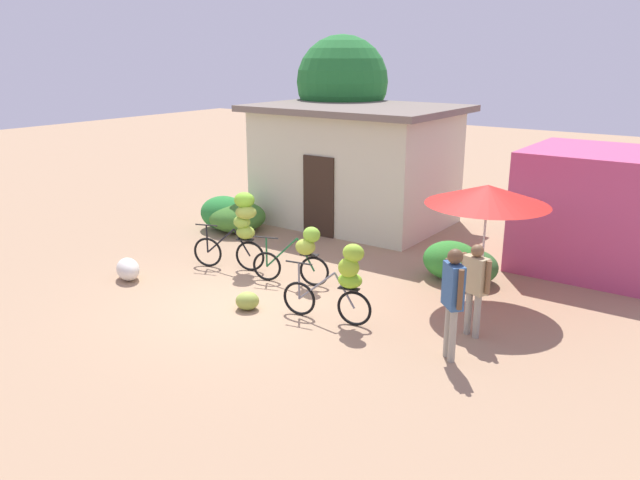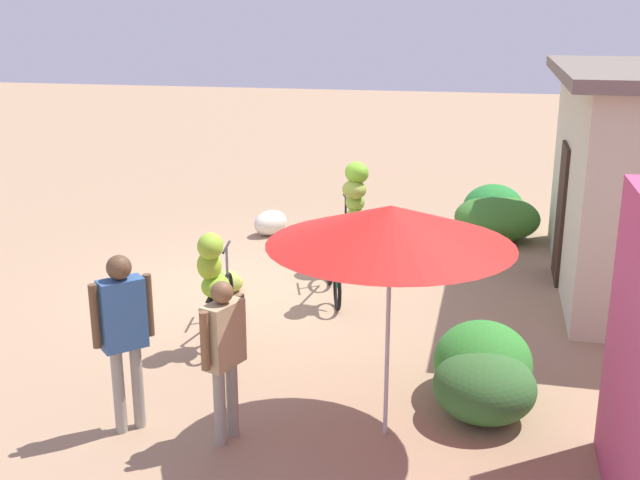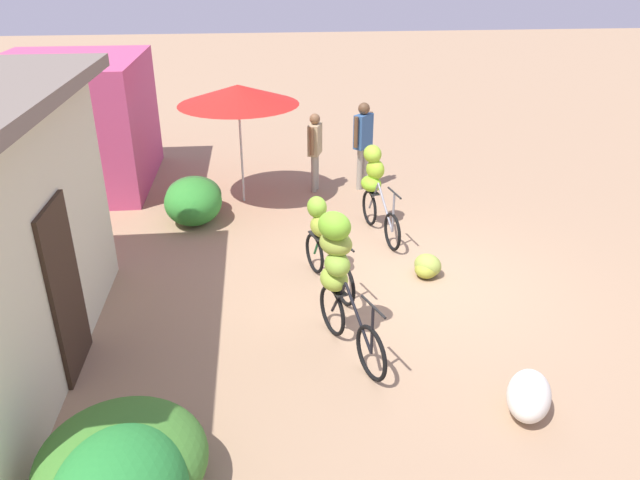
{
  "view_description": "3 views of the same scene",
  "coord_description": "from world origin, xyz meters",
  "px_view_note": "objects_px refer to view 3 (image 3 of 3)",
  "views": [
    {
      "loc": [
        7.19,
        -7.9,
        4.4
      ],
      "look_at": [
        0.36,
        1.7,
        0.84
      ],
      "focal_mm": 34.79,
      "sensor_mm": 36.0,
      "label": 1
    },
    {
      "loc": [
        9.77,
        3.25,
        3.77
      ],
      "look_at": [
        0.84,
        1.2,
        1.06
      ],
      "focal_mm": 42.87,
      "sensor_mm": 36.0,
      "label": 2
    },
    {
      "loc": [
        -7.43,
        2.09,
        4.32
      ],
      "look_at": [
        0.08,
        1.31,
        0.7
      ],
      "focal_mm": 33.87,
      "sensor_mm": 36.0,
      "label": 3
    }
  ],
  "objects_px": {
    "market_umbrella": "(238,95)",
    "person_bystander": "(315,145)",
    "shop_pink": "(74,123)",
    "bicycle_leftmost": "(339,269)",
    "bicycle_center_loaded": "(375,184)",
    "person_vendor": "(363,137)",
    "bicycle_near_pile": "(323,236)",
    "produce_sack": "(529,396)",
    "banana_pile_on_ground": "(427,267)"
  },
  "relations": [
    {
      "from": "market_umbrella",
      "to": "person_bystander",
      "type": "distance_m",
      "value": 1.83
    },
    {
      "from": "shop_pink",
      "to": "bicycle_leftmost",
      "type": "bearing_deg",
      "value": -143.68
    },
    {
      "from": "bicycle_center_loaded",
      "to": "person_bystander",
      "type": "distance_m",
      "value": 2.13
    },
    {
      "from": "market_umbrella",
      "to": "person_vendor",
      "type": "relative_size",
      "value": 1.28
    },
    {
      "from": "bicycle_center_loaded",
      "to": "person_bystander",
      "type": "relative_size",
      "value": 1.05
    },
    {
      "from": "bicycle_near_pile",
      "to": "person_vendor",
      "type": "distance_m",
      "value": 3.87
    },
    {
      "from": "person_bystander",
      "to": "produce_sack",
      "type": "bearing_deg",
      "value": -166.86
    },
    {
      "from": "produce_sack",
      "to": "person_vendor",
      "type": "relative_size",
      "value": 0.41
    },
    {
      "from": "bicycle_center_loaded",
      "to": "person_vendor",
      "type": "height_order",
      "value": "person_vendor"
    },
    {
      "from": "bicycle_near_pile",
      "to": "person_vendor",
      "type": "bearing_deg",
      "value": -17.91
    },
    {
      "from": "person_vendor",
      "to": "shop_pink",
      "type": "bearing_deg",
      "value": 81.21
    },
    {
      "from": "bicycle_leftmost",
      "to": "person_vendor",
      "type": "height_order",
      "value": "person_vendor"
    },
    {
      "from": "market_umbrella",
      "to": "produce_sack",
      "type": "xyz_separation_m",
      "value": [
        -6.25,
        -2.97,
        -1.81
      ]
    },
    {
      "from": "market_umbrella",
      "to": "bicycle_near_pile",
      "type": "distance_m",
      "value": 3.67
    },
    {
      "from": "bicycle_leftmost",
      "to": "person_vendor",
      "type": "distance_m",
      "value": 5.35
    },
    {
      "from": "shop_pink",
      "to": "market_umbrella",
      "type": "distance_m",
      "value": 3.63
    },
    {
      "from": "bicycle_leftmost",
      "to": "produce_sack",
      "type": "bearing_deg",
      "value": -129.77
    },
    {
      "from": "bicycle_center_loaded",
      "to": "banana_pile_on_ground",
      "type": "xyz_separation_m",
      "value": [
        -1.73,
        -0.48,
        -0.68
      ]
    },
    {
      "from": "bicycle_leftmost",
      "to": "banana_pile_on_ground",
      "type": "relative_size",
      "value": 2.96
    },
    {
      "from": "bicycle_near_pile",
      "to": "bicycle_leftmost",
      "type": "bearing_deg",
      "value": -179.53
    },
    {
      "from": "bicycle_leftmost",
      "to": "produce_sack",
      "type": "xyz_separation_m",
      "value": [
        -1.48,
        -1.78,
        -0.78
      ]
    },
    {
      "from": "bicycle_center_loaded",
      "to": "person_bystander",
      "type": "height_order",
      "value": "person_bystander"
    },
    {
      "from": "bicycle_center_loaded",
      "to": "person_vendor",
      "type": "relative_size",
      "value": 0.94
    },
    {
      "from": "bicycle_near_pile",
      "to": "person_bystander",
      "type": "relative_size",
      "value": 0.99
    },
    {
      "from": "bicycle_near_pile",
      "to": "market_umbrella",
      "type": "bearing_deg",
      "value": 20.13
    },
    {
      "from": "bicycle_leftmost",
      "to": "bicycle_center_loaded",
      "type": "height_order",
      "value": "bicycle_leftmost"
    },
    {
      "from": "bicycle_leftmost",
      "to": "person_bystander",
      "type": "xyz_separation_m",
      "value": [
        5.19,
        -0.22,
        -0.06
      ]
    },
    {
      "from": "market_umbrella",
      "to": "produce_sack",
      "type": "height_order",
      "value": "market_umbrella"
    },
    {
      "from": "shop_pink",
      "to": "person_vendor",
      "type": "distance_m",
      "value": 5.72
    },
    {
      "from": "bicycle_center_loaded",
      "to": "person_bystander",
      "type": "xyz_separation_m",
      "value": [
        1.96,
        0.82,
        0.12
      ]
    },
    {
      "from": "shop_pink",
      "to": "person_bystander",
      "type": "distance_m",
      "value": 4.8
    },
    {
      "from": "shop_pink",
      "to": "market_umbrella",
      "type": "relative_size",
      "value": 1.45
    },
    {
      "from": "bicycle_near_pile",
      "to": "banana_pile_on_ground",
      "type": "distance_m",
      "value": 1.63
    },
    {
      "from": "market_umbrella",
      "to": "produce_sack",
      "type": "relative_size",
      "value": 3.15
    },
    {
      "from": "bicycle_center_loaded",
      "to": "banana_pile_on_ground",
      "type": "height_order",
      "value": "bicycle_center_loaded"
    },
    {
      "from": "bicycle_near_pile",
      "to": "produce_sack",
      "type": "height_order",
      "value": "bicycle_near_pile"
    },
    {
      "from": "person_vendor",
      "to": "person_bystander",
      "type": "xyz_separation_m",
      "value": [
        -0.03,
        0.95,
        -0.12
      ]
    },
    {
      "from": "bicycle_leftmost",
      "to": "bicycle_center_loaded",
      "type": "distance_m",
      "value": 3.4
    },
    {
      "from": "bicycle_near_pile",
      "to": "person_bystander",
      "type": "distance_m",
      "value": 3.65
    },
    {
      "from": "bicycle_center_loaded",
      "to": "market_umbrella",
      "type": "bearing_deg",
      "value": 55.45
    },
    {
      "from": "shop_pink",
      "to": "produce_sack",
      "type": "xyz_separation_m",
      "value": [
        -7.57,
        -6.26,
        -1.03
      ]
    },
    {
      "from": "shop_pink",
      "to": "market_umbrella",
      "type": "xyz_separation_m",
      "value": [
        -1.33,
        -3.29,
        0.77
      ]
    },
    {
      "from": "banana_pile_on_ground",
      "to": "bicycle_leftmost",
      "type": "bearing_deg",
      "value": 134.55
    },
    {
      "from": "market_umbrella",
      "to": "bicycle_center_loaded",
      "type": "relative_size",
      "value": 1.35
    },
    {
      "from": "person_vendor",
      "to": "person_bystander",
      "type": "relative_size",
      "value": 1.12
    },
    {
      "from": "market_umbrella",
      "to": "bicycle_near_pile",
      "type": "relative_size",
      "value": 1.43
    },
    {
      "from": "bicycle_center_loaded",
      "to": "banana_pile_on_ground",
      "type": "bearing_deg",
      "value": -164.63
    },
    {
      "from": "banana_pile_on_ground",
      "to": "shop_pink",
      "type": "bearing_deg",
      "value": 52.54
    },
    {
      "from": "produce_sack",
      "to": "person_vendor",
      "type": "bearing_deg",
      "value": 5.17
    },
    {
      "from": "banana_pile_on_ground",
      "to": "person_vendor",
      "type": "relative_size",
      "value": 0.33
    }
  ]
}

